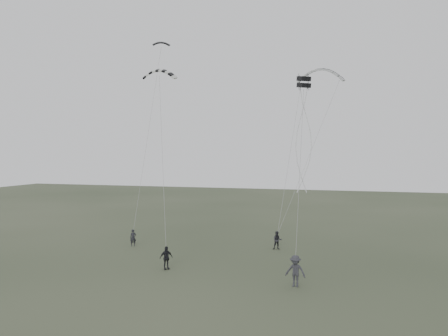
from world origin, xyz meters
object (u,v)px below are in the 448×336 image
(flyer_center, at_px, (166,258))
(kite_striped, at_px, (159,70))
(flyer_right, at_px, (277,240))
(kite_box, at_px, (304,82))
(kite_pale_large, at_px, (320,70))
(flyer_left, at_px, (133,238))
(kite_dark_small, at_px, (161,43))
(flyer_far, at_px, (295,271))

(flyer_center, height_order, kite_striped, kite_striped)
(flyer_right, height_order, kite_box, kite_box)
(kite_pale_large, bearing_deg, flyer_left, -152.07)
(kite_striped, bearing_deg, kite_dark_small, 99.75)
(flyer_right, xyz_separation_m, flyer_far, (2.73, -9.92, 0.19))
(flyer_far, relative_size, kite_box, 2.60)
(flyer_center, relative_size, kite_striped, 0.59)
(flyer_right, relative_size, kite_dark_small, 0.98)
(kite_dark_small, distance_m, kite_pale_large, 14.86)
(flyer_far, relative_size, kite_pale_large, 0.44)
(flyer_right, bearing_deg, flyer_left, 176.31)
(kite_striped, distance_m, kite_box, 12.58)
(flyer_left, distance_m, kite_pale_large, 22.77)
(flyer_center, distance_m, flyer_far, 9.32)
(kite_striped, bearing_deg, flyer_center, -73.62)
(flyer_far, bearing_deg, kite_striped, 160.18)
(kite_striped, bearing_deg, flyer_far, -40.51)
(flyer_far, relative_size, kite_dark_small, 1.23)
(kite_striped, xyz_separation_m, kite_box, (12.01, -3.17, -1.97))
(flyer_center, height_order, kite_dark_small, kite_dark_small)
(kite_dark_small, height_order, kite_pale_large, kite_dark_small)
(flyer_center, distance_m, kite_dark_small, 20.31)
(kite_striped, bearing_deg, flyer_right, 8.87)
(kite_box, bearing_deg, kite_dark_small, 113.85)
(flyer_right, distance_m, kite_striped, 17.23)
(flyer_left, bearing_deg, flyer_right, -16.52)
(flyer_left, relative_size, flyer_center, 0.90)
(kite_striped, bearing_deg, kite_pale_large, 21.87)
(kite_pale_large, bearing_deg, flyer_center, -122.44)
(flyer_right, distance_m, flyer_far, 10.29)
(flyer_left, bearing_deg, flyer_center, -73.42)
(flyer_center, xyz_separation_m, kite_pale_large, (9.60, 13.29, 15.04))
(flyer_center, distance_m, kite_striped, 15.16)
(flyer_right, distance_m, flyer_center, 10.67)
(kite_dark_small, bearing_deg, flyer_right, -27.51)
(kite_pale_large, relative_size, kite_box, 5.86)
(flyer_center, relative_size, kite_pale_large, 0.37)
(flyer_left, bearing_deg, kite_striped, -49.59)
(kite_dark_small, height_order, kite_striped, kite_dark_small)
(flyer_left, distance_m, kite_dark_small, 17.91)
(kite_dark_small, relative_size, kite_box, 2.12)
(flyer_left, distance_m, flyer_right, 12.57)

